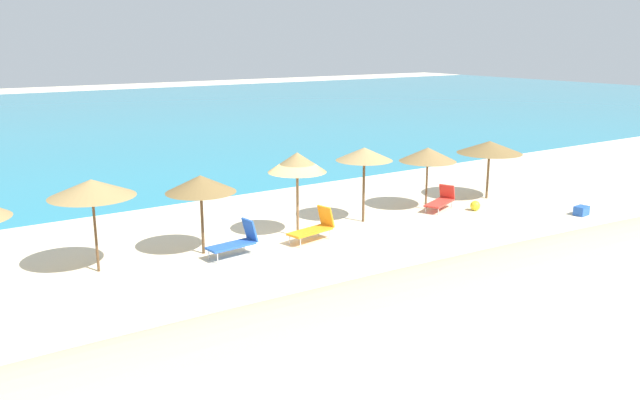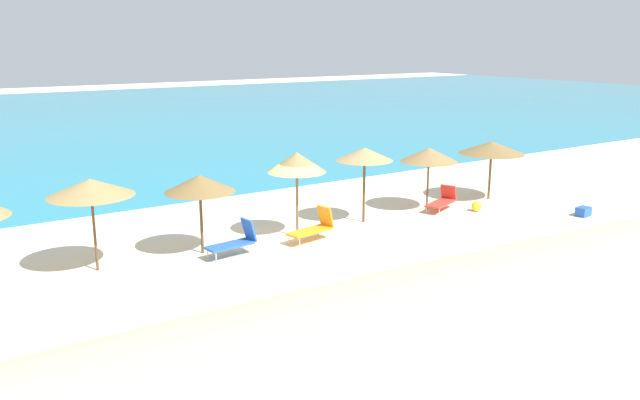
# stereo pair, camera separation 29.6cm
# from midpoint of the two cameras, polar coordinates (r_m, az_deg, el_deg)

# --- Properties ---
(ground_plane) EXTENTS (160.00, 160.00, 0.00)m
(ground_plane) POSITION_cam_midpoint_polar(r_m,az_deg,el_deg) (21.24, -1.91, -3.95)
(ground_plane) COLOR beige
(sea_water) EXTENTS (160.00, 62.73, 0.01)m
(sea_water) POSITION_cam_midpoint_polar(r_m,az_deg,el_deg) (57.24, -22.61, 6.37)
(sea_water) COLOR teal
(sea_water) RESTS_ON ground_plane
(dune_ridge) EXTENTS (51.62, 8.33, 2.22)m
(dune_ridge) POSITION_cam_midpoint_polar(r_m,az_deg,el_deg) (12.64, 14.64, -11.96)
(dune_ridge) COLOR beige
(dune_ridge) RESTS_ON ground_plane
(beach_umbrella_1) EXTENTS (2.43, 2.43, 2.72)m
(beach_umbrella_1) POSITION_cam_midpoint_polar(r_m,az_deg,el_deg) (19.32, -19.10, 1.04)
(beach_umbrella_1) COLOR brown
(beach_umbrella_1) RESTS_ON ground_plane
(beach_umbrella_2) EXTENTS (2.17, 2.17, 2.50)m
(beach_umbrella_2) POSITION_cam_midpoint_polar(r_m,az_deg,el_deg) (20.16, -10.12, 1.42)
(beach_umbrella_2) COLOR brown
(beach_umbrella_2) RESTS_ON ground_plane
(beach_umbrella_3) EXTENTS (1.97, 1.97, 2.89)m
(beach_umbrella_3) POSITION_cam_midpoint_polar(r_m,az_deg,el_deg) (21.55, -1.66, 3.32)
(beach_umbrella_3) COLOR brown
(beach_umbrella_3) RESTS_ON ground_plane
(beach_umbrella_4) EXTENTS (2.06, 2.06, 2.76)m
(beach_umbrella_4) POSITION_cam_midpoint_polar(r_m,az_deg,el_deg) (23.37, 4.30, 4.02)
(beach_umbrella_4) COLOR brown
(beach_umbrella_4) RESTS_ON ground_plane
(beach_umbrella_5) EXTENTS (2.23, 2.23, 2.45)m
(beach_umbrella_5) POSITION_cam_midpoint_polar(r_m,az_deg,el_deg) (25.51, 9.88, 3.94)
(beach_umbrella_5) COLOR brown
(beach_umbrella_5) RESTS_ON ground_plane
(beach_umbrella_6) EXTENTS (2.69, 2.69, 2.43)m
(beach_umbrella_6) POSITION_cam_midpoint_polar(r_m,az_deg,el_deg) (27.79, 15.15, 4.47)
(beach_umbrella_6) COLOR brown
(beach_umbrella_6) RESTS_ON ground_plane
(lounge_chair_0) EXTENTS (1.77, 1.21, 0.90)m
(lounge_chair_0) POSITION_cam_midpoint_polar(r_m,az_deg,el_deg) (25.90, 11.02, -0.05)
(lounge_chair_0) COLOR red
(lounge_chair_0) RESTS_ON ground_plane
(lounge_chair_1) EXTENTS (1.76, 0.91, 1.10)m
(lounge_chair_1) POSITION_cam_midpoint_polar(r_m,az_deg,el_deg) (21.53, -0.15, -2.40)
(lounge_chair_1) COLOR orange
(lounge_chair_1) RESTS_ON ground_plane
(lounge_chair_2) EXTENTS (1.65, 0.76, 1.10)m
(lounge_chair_2) POSITION_cam_midpoint_polar(r_m,az_deg,el_deg) (20.22, -7.04, -3.57)
(lounge_chair_2) COLOR blue
(lounge_chair_2) RESTS_ON ground_plane
(beach_ball) EXTENTS (0.39, 0.39, 0.39)m
(beach_ball) POSITION_cam_midpoint_polar(r_m,az_deg,el_deg) (26.03, 13.91, -0.54)
(beach_ball) COLOR yellow
(beach_ball) RESTS_ON ground_plane
(cooler_box) EXTENTS (0.58, 0.46, 0.35)m
(cooler_box) POSITION_cam_midpoint_polar(r_m,az_deg,el_deg) (26.57, 22.44, -0.95)
(cooler_box) COLOR blue
(cooler_box) RESTS_ON ground_plane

